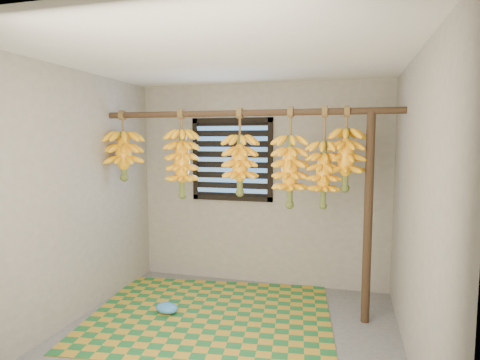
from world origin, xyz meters
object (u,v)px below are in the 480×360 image
(woven_mat, at_px, (211,315))
(support_post, at_px, (368,219))
(banana_bunch_f, at_px, (346,159))
(plastic_bag, at_px, (167,308))
(banana_bunch_d, at_px, (324,174))
(banana_bunch_b, at_px, (182,163))
(banana_bunch_a, at_px, (124,156))
(banana_bunch_e, at_px, (290,171))
(banana_bunch_c, at_px, (240,165))

(woven_mat, bearing_deg, support_post, 9.70)
(woven_mat, distance_m, banana_bunch_f, 2.01)
(plastic_bag, relative_size, banana_bunch_d, 0.26)
(plastic_bag, relative_size, banana_bunch_b, 0.27)
(support_post, xyz_separation_m, woven_mat, (-1.48, -0.25, -0.99))
(support_post, bearing_deg, plastic_bag, -170.06)
(banana_bunch_a, relative_size, banana_bunch_b, 0.81)
(plastic_bag, relative_size, banana_bunch_e, 0.25)
(banana_bunch_b, distance_m, banana_bunch_d, 1.45)
(woven_mat, relative_size, banana_bunch_c, 2.71)
(banana_bunch_a, xyz_separation_m, banana_bunch_f, (2.33, 0.00, -0.01))
(banana_bunch_f, bearing_deg, banana_bunch_c, 180.00)
(support_post, bearing_deg, woven_mat, -170.30)
(plastic_bag, bearing_deg, woven_mat, 10.77)
(support_post, bearing_deg, banana_bunch_e, 180.00)
(woven_mat, xyz_separation_m, banana_bunch_e, (0.74, 0.25, 1.43))
(support_post, distance_m, banana_bunch_e, 0.86)
(banana_bunch_e, xyz_separation_m, banana_bunch_f, (0.52, 0.00, 0.12))
(banana_bunch_b, height_order, banana_bunch_e, same)
(woven_mat, xyz_separation_m, banana_bunch_a, (-1.07, 0.25, 1.56))
(support_post, height_order, banana_bunch_a, banana_bunch_a)
(plastic_bag, distance_m, banana_bunch_a, 1.67)
(woven_mat, distance_m, banana_bunch_d, 1.78)
(banana_bunch_c, xyz_separation_m, banana_bunch_f, (1.03, 0.00, 0.07))
(woven_mat, relative_size, banana_bunch_a, 3.16)
(woven_mat, xyz_separation_m, banana_bunch_d, (1.06, 0.25, 1.40))
(banana_bunch_e, bearing_deg, banana_bunch_b, 180.00)
(woven_mat, distance_m, banana_bunch_a, 1.91)
(banana_bunch_b, distance_m, banana_bunch_e, 1.13)
(banana_bunch_c, relative_size, banana_bunch_d, 0.90)
(support_post, distance_m, banana_bunch_f, 0.60)
(plastic_bag, relative_size, banana_bunch_a, 0.33)
(banana_bunch_b, xyz_separation_m, banana_bunch_e, (1.13, -0.00, -0.06))
(banana_bunch_d, bearing_deg, plastic_bag, -167.37)
(support_post, height_order, banana_bunch_e, banana_bunch_e)
(banana_bunch_b, bearing_deg, woven_mat, -32.75)
(support_post, xyz_separation_m, plastic_bag, (-1.91, -0.33, -0.94))
(banana_bunch_b, relative_size, banana_bunch_e, 0.94)
(plastic_bag, height_order, banana_bunch_c, banana_bunch_c)
(support_post, xyz_separation_m, banana_bunch_e, (-0.74, 0.00, 0.43))
(banana_bunch_f, bearing_deg, support_post, 0.00)
(plastic_bag, relative_size, banana_bunch_f, 0.31)
(woven_mat, bearing_deg, plastic_bag, -169.23)
(banana_bunch_a, bearing_deg, woven_mat, -13.20)
(banana_bunch_c, relative_size, banana_bunch_f, 1.10)
(support_post, relative_size, woven_mat, 0.86)
(banana_bunch_e, bearing_deg, woven_mat, -161.14)
(plastic_bag, distance_m, banana_bunch_b, 1.47)
(banana_bunch_b, bearing_deg, plastic_bag, -97.12)
(banana_bunch_a, relative_size, banana_bunch_e, 0.77)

